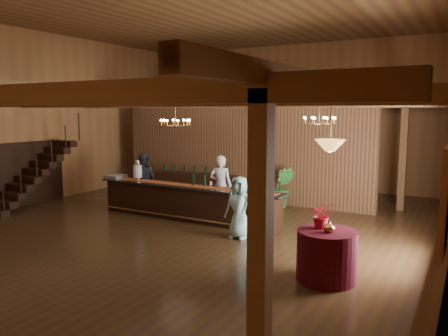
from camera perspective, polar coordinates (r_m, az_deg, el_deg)
The scene contains 27 objects.
floor at distance 11.61m, azimuth -4.09°, elevation -7.39°, with size 14.00×14.00×0.00m, color #3D2713.
ceiling at distance 11.49m, azimuth -4.37°, elevation 20.15°, with size 14.00×14.00×0.00m, color olive.
wall_back at distance 17.47m, azimuth 8.79°, elevation 6.70°, with size 12.00×0.10×5.50m, color #A46E3C.
wall_left at distance 15.39m, azimuth -23.21°, elevation 6.07°, with size 0.10×14.00×5.50m, color #A46E3C.
beam_grid at distance 11.64m, azimuth -2.84°, elevation 8.79°, with size 11.90×13.90×0.39m.
support_posts at distance 10.89m, azimuth -5.63°, elevation 0.19°, with size 9.20×10.20×3.20m.
partition_wall at distance 14.55m, azimuth 1.89°, elevation 1.89°, with size 9.00×0.18×3.10m, color brown.
window_right_front at distance 7.85m, azimuth 26.98°, elevation -3.88°, with size 0.12×1.05×1.75m, color white.
staircase at distance 14.65m, azimuth -23.85°, elevation -0.89°, with size 1.00×2.80×2.00m.
backroom_boxes at distance 16.38m, azimuth 5.79°, elevation -1.11°, with size 4.10×0.60×1.10m.
tasting_bar at distance 12.08m, azimuth -4.80°, elevation -4.46°, with size 5.68×0.75×0.96m.
beverage_dispenser at distance 13.08m, azimuth -11.23°, elevation -0.30°, with size 0.26×0.26×0.60m.
glass_rack_tray at distance 13.59m, azimuth -14.00°, elevation -1.10°, with size 0.50×0.50×0.10m, color gray.
raffle_drum at distance 10.82m, azimuth 4.84°, elevation -2.41°, with size 0.34×0.24×0.30m.
bar_bottle_0 at distance 11.98m, azimuth -4.03°, elevation -1.55°, with size 0.07×0.07×0.30m, color black.
bar_bottle_1 at distance 11.79m, azimuth -2.57°, elevation -1.69°, with size 0.07×0.07×0.30m, color black.
backbar_shelf at distance 15.02m, azimuth -3.74°, elevation -2.30°, with size 2.98×0.46×0.84m, color black.
round_table at distance 8.03m, azimuth 13.25°, elevation -11.09°, with size 1.04×1.04×0.90m, color #560719.
chandelier_left at distance 11.84m, azimuth -6.36°, elevation 5.95°, with size 0.80×0.80×0.69m.
chandelier_right at distance 11.06m, azimuth 12.33°, elevation 6.14°, with size 0.80×0.80×0.61m.
pendant_lamp at distance 7.64m, azimuth 13.69°, elevation 2.91°, with size 0.52×0.52×0.90m.
bartender at distance 12.21m, azimuth -0.43°, elevation -2.41°, with size 0.64×0.42×1.75m, color silver.
staff_second at distance 13.88m, azimuth -10.50°, elevation -1.49°, with size 0.81×0.63×1.67m, color #292B37.
guest at distance 10.25m, azimuth 1.99°, elevation -5.16°, with size 0.72×0.47×1.47m, color #99DDE3.
floor_plant at distance 13.56m, azimuth 7.65°, elevation -2.50°, with size 0.70×0.56×1.27m, color #337831.
table_flowers at distance 8.00m, azimuth 12.67°, elevation -6.00°, with size 0.43×0.37×0.48m, color red.
table_vase at distance 7.77m, azimuth 13.59°, elevation -7.03°, with size 0.16×0.16×0.32m, color #B78748.
Camera 1 is at (6.26, -9.31, 3.00)m, focal length 35.00 mm.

